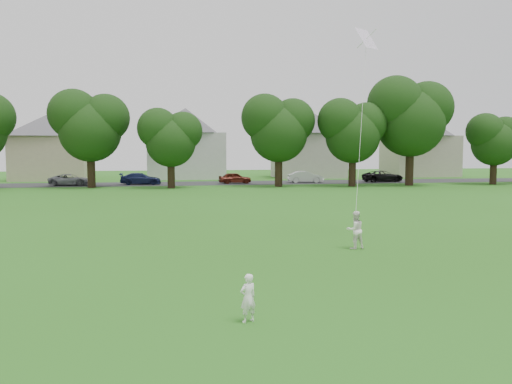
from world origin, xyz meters
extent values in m
plane|color=#285F15|center=(0.00, 0.00, 0.00)|extent=(160.00, 160.00, 0.00)
cube|color=#2D2D30|center=(0.00, 42.00, 0.01)|extent=(90.00, 7.00, 0.01)
imported|color=white|center=(-1.02, -2.09, 0.50)|extent=(0.43, 0.37, 1.00)
imported|color=white|center=(3.95, 4.74, 0.67)|extent=(0.72, 0.61, 1.34)
plane|color=white|center=(5.32, 7.30, 7.91)|extent=(1.18, 1.02, 0.86)
cylinder|color=white|center=(4.64, 6.02, 4.44)|extent=(0.01, 0.01, 7.53)
cylinder|color=black|center=(-9.52, 37.46, 1.80)|extent=(0.75, 0.75, 3.60)
cylinder|color=black|center=(-2.08, 35.55, 1.45)|extent=(0.69, 0.69, 2.90)
cylinder|color=black|center=(8.30, 35.78, 1.75)|extent=(0.74, 0.74, 3.49)
cylinder|color=black|center=(15.54, 34.85, 1.67)|extent=(0.73, 0.73, 3.35)
cylinder|color=black|center=(21.72, 35.05, 2.13)|extent=(0.80, 0.80, 4.25)
cylinder|color=black|center=(31.11, 34.93, 1.44)|extent=(0.69, 0.69, 2.87)
imported|color=gray|center=(-12.07, 41.00, 0.58)|extent=(4.23, 2.18, 1.14)
imported|color=#141B40|center=(-5.14, 41.00, 0.62)|extent=(4.19, 1.72, 1.21)
imported|color=#561B11|center=(4.71, 41.00, 0.60)|extent=(3.57, 1.64, 1.19)
imported|color=silver|center=(12.52, 41.00, 0.64)|extent=(3.96, 1.69, 1.27)
imported|color=black|center=(21.60, 41.00, 0.64)|extent=(4.64, 2.31, 1.26)
cube|color=#BBAD8C|center=(-16.00, 52.00, 2.61)|extent=(8.39, 7.56, 5.22)
pyramid|color=#525055|center=(-16.00, 52.00, 8.09)|extent=(12.10, 12.10, 2.87)
cube|color=silver|center=(0.00, 52.00, 2.86)|extent=(9.50, 6.50, 5.73)
pyramid|color=#525055|center=(0.00, 52.00, 8.88)|extent=(13.70, 13.70, 3.15)
cube|color=#B5AFA2|center=(16.00, 52.00, 2.88)|extent=(8.52, 7.28, 5.76)
pyramid|color=#525055|center=(16.00, 52.00, 8.92)|extent=(12.29, 12.29, 3.17)
cube|color=#AFA791|center=(32.00, 52.00, 2.77)|extent=(9.11, 6.32, 5.54)
pyramid|color=#525055|center=(32.00, 52.00, 8.59)|extent=(13.14, 13.14, 3.05)
camera|label=1|loc=(-2.63, -11.80, 3.45)|focal=35.00mm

